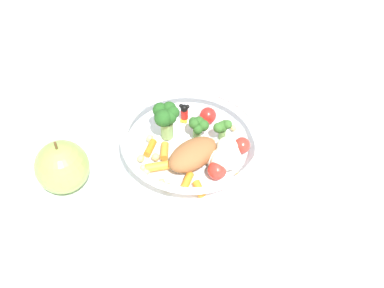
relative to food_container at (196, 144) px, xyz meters
The scene contains 3 objects.
ground_plane 0.03m from the food_container, 111.33° to the right, with size 2.40×2.40×0.00m, color white.
food_container is the anchor object (origin of this frame).
loose_apple 0.19m from the food_container, 65.16° to the left, with size 0.08×0.08×0.09m.
Camera 1 is at (-0.37, 0.33, 0.57)m, focal length 47.38 mm.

